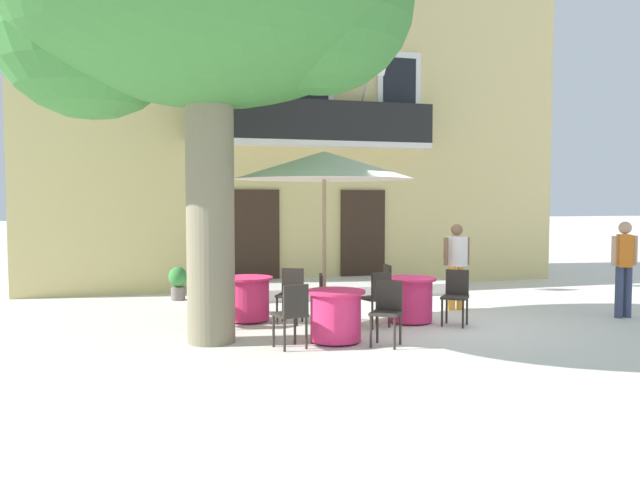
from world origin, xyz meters
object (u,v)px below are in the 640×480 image
(cafe_table_middle, at_px, (336,315))
(cafe_chair_front_1, at_px, (238,285))
(cafe_chair_front_2, at_px, (215,295))
(cafe_chair_middle_2, at_px, (328,298))
(cafe_table_front, at_px, (248,298))
(pedestrian_near_entrance, at_px, (456,262))
(cafe_umbrella, at_px, (324,166))
(cafe_chair_near_tree_0, at_px, (377,295))
(cafe_chair_middle_1, at_px, (387,308))
(cafe_chair_near_tree_1, at_px, (456,293))
(cafe_chair_front_0, at_px, (291,291))
(cafe_chair_middle_0, at_px, (292,311))
(ground_planter_left, at_px, (178,281))
(cafe_table_near_tree, at_px, (410,299))
(pedestrian_mid_plaza, at_px, (624,263))
(cafe_chair_near_tree_2, at_px, (393,286))

(cafe_table_middle, bearing_deg, cafe_chair_front_1, 109.50)
(cafe_table_middle, xyz_separation_m, cafe_chair_front_2, (-1.54, 1.56, 0.14))
(cafe_chair_front_2, bearing_deg, cafe_chair_middle_2, -26.35)
(cafe_table_front, height_order, pedestrian_near_entrance, pedestrian_near_entrance)
(cafe_chair_middle_2, xyz_separation_m, cafe_umbrella, (0.07, 0.41, 2.08))
(cafe_chair_near_tree_0, distance_m, cafe_chair_middle_1, 1.29)
(cafe_umbrella, bearing_deg, cafe_chair_near_tree_1, -11.61)
(cafe_chair_front_2, distance_m, cafe_umbrella, 2.73)
(cafe_chair_middle_2, xyz_separation_m, cafe_chair_front_0, (-0.36, 0.95, 0.00))
(cafe_chair_front_2, bearing_deg, cafe_chair_front_0, 5.92)
(cafe_chair_middle_0, height_order, ground_planter_left, cafe_chair_middle_0)
(cafe_chair_front_2, relative_size, pedestrian_near_entrance, 0.56)
(cafe_chair_middle_1, bearing_deg, cafe_table_near_tree, 55.66)
(pedestrian_near_entrance, bearing_deg, ground_planter_left, 151.32)
(cafe_chair_front_0, xyz_separation_m, pedestrian_mid_plaza, (5.71, -1.20, 0.43))
(cafe_chair_front_1, height_order, pedestrian_near_entrance, pedestrian_near_entrance)
(cafe_chair_front_0, bearing_deg, cafe_chair_near_tree_0, -34.32)
(cafe_chair_front_0, xyz_separation_m, cafe_chair_front_1, (-0.73, 1.06, 0.00))
(cafe_chair_near_tree_0, bearing_deg, pedestrian_mid_plaza, -4.55)
(cafe_table_front, distance_m, pedestrian_mid_plaza, 6.60)
(cafe_chair_near_tree_1, distance_m, cafe_chair_front_0, 2.74)
(cafe_chair_middle_1, relative_size, cafe_umbrella, 0.31)
(cafe_chair_front_0, bearing_deg, pedestrian_mid_plaza, -11.84)
(cafe_table_near_tree, xyz_separation_m, cafe_chair_front_0, (-1.93, 0.57, 0.14))
(cafe_chair_near_tree_1, relative_size, cafe_chair_front_0, 1.00)
(cafe_chair_middle_1, bearing_deg, ground_planter_left, 116.25)
(cafe_table_near_tree, height_order, ground_planter_left, cafe_table_near_tree)
(cafe_table_near_tree, xyz_separation_m, cafe_chair_near_tree_2, (-0.01, 0.75, 0.14))
(pedestrian_mid_plaza, bearing_deg, cafe_chair_front_2, 171.37)
(cafe_chair_middle_2, relative_size, cafe_chair_front_0, 1.00)
(cafe_chair_near_tree_0, xyz_separation_m, cafe_chair_middle_2, (-0.88, -0.11, 0.00))
(cafe_table_middle, relative_size, cafe_chair_front_1, 0.95)
(cafe_chair_front_0, bearing_deg, cafe_chair_front_2, -174.08)
(cafe_chair_middle_1, distance_m, cafe_chair_front_0, 2.27)
(cafe_chair_near_tree_1, xyz_separation_m, cafe_chair_middle_2, (-2.20, 0.03, 0.00))
(cafe_chair_front_1, bearing_deg, cafe_chair_middle_1, -62.70)
(cafe_table_middle, height_order, cafe_chair_middle_0, cafe_chair_middle_0)
(cafe_chair_middle_1, bearing_deg, cafe_umbrella, 107.14)
(cafe_chair_middle_1, height_order, cafe_chair_middle_2, same)
(cafe_chair_near_tree_1, distance_m, cafe_chair_front_1, 3.88)
(cafe_table_middle, bearing_deg, cafe_chair_middle_1, -30.87)
(cafe_table_middle, relative_size, cafe_chair_front_2, 0.95)
(cafe_table_middle, height_order, cafe_table_front, same)
(cafe_chair_near_tree_1, relative_size, cafe_chair_front_2, 1.00)
(cafe_chair_near_tree_1, height_order, cafe_umbrella, cafe_umbrella)
(cafe_chair_near_tree_1, bearing_deg, cafe_chair_middle_2, 179.12)
(cafe_table_middle, relative_size, cafe_chair_middle_0, 0.95)
(cafe_table_middle, xyz_separation_m, cafe_chair_middle_1, (0.65, -0.39, 0.14))
(pedestrian_mid_plaza, bearing_deg, cafe_chair_middle_0, -173.05)
(ground_planter_left, bearing_deg, cafe_table_front, -70.83)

